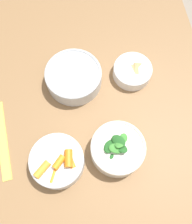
% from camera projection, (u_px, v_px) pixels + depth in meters
% --- Properties ---
extents(ground_plane, '(10.00, 10.00, 0.00)m').
position_uv_depth(ground_plane, '(102.00, 171.00, 1.51)').
color(ground_plane, gray).
extents(dining_table, '(1.34, 0.78, 0.76)m').
position_uv_depth(dining_table, '(106.00, 147.00, 0.90)').
color(dining_table, olive).
rests_on(dining_table, ground_plane).
extents(bowl_carrots, '(0.16, 0.16, 0.08)m').
position_uv_depth(bowl_carrots, '(58.00, 162.00, 0.74)').
color(bowl_carrots, silver).
rests_on(bowl_carrots, dining_table).
extents(bowl_greens, '(0.16, 0.16, 0.09)m').
position_uv_depth(bowl_greens, '(117.00, 149.00, 0.75)').
color(bowl_greens, silver).
rests_on(bowl_greens, dining_table).
extents(bowl_beans_hotdog, '(0.19, 0.19, 0.06)m').
position_uv_depth(bowl_beans_hotdog, '(74.00, 77.00, 0.84)').
color(bowl_beans_hotdog, silver).
rests_on(bowl_beans_hotdog, dining_table).
extents(bowl_cookies, '(0.13, 0.13, 0.05)m').
position_uv_depth(bowl_cookies, '(133.00, 71.00, 0.85)').
color(bowl_cookies, white).
rests_on(bowl_cookies, dining_table).
extents(ruler, '(0.26, 0.06, 0.00)m').
position_uv_depth(ruler, '(2.00, 139.00, 0.79)').
color(ruler, '#EADB4C').
rests_on(ruler, dining_table).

